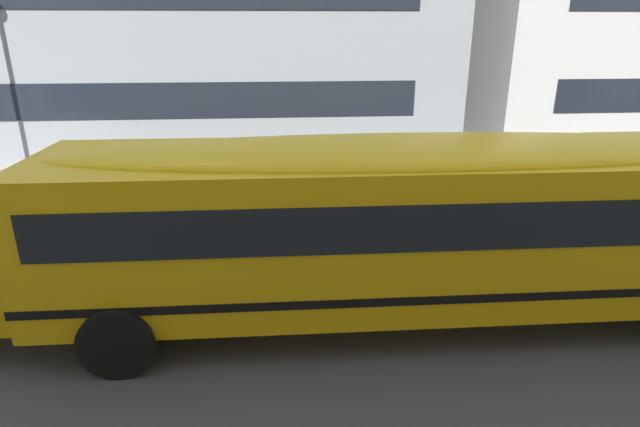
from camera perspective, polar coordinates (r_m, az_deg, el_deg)
ground_plane at (r=9.71m, az=17.51°, el=-5.73°), size 400.00×400.00×0.00m
sidewalk_far at (r=16.04m, az=8.26°, el=5.13°), size 120.00×3.00×0.01m
lane_centreline at (r=9.71m, az=17.51°, el=-5.72°), size 110.00×0.16×0.01m
school_bus at (r=7.25m, az=8.38°, el=-0.26°), size 11.90×2.90×2.66m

